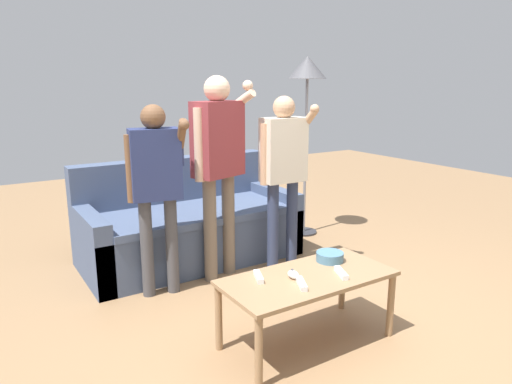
{
  "coord_description": "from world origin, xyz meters",
  "views": [
    {
      "loc": [
        -1.86,
        -2.19,
        1.58
      ],
      "look_at": [
        -0.19,
        0.43,
        0.85
      ],
      "focal_mm": 32.76,
      "sensor_mm": 36.0,
      "label": 1
    }
  ],
  "objects_px": {
    "game_remote_nunchuk": "(293,274)",
    "player_left": "(156,178)",
    "game_remote_wand_near": "(302,284)",
    "game_remote_wand_spare": "(341,273)",
    "couch": "(188,226)",
    "coffee_table": "(308,284)",
    "player_right": "(283,163)",
    "snack_bowl": "(330,257)",
    "floor_lamp": "(307,79)",
    "player_center": "(218,154)",
    "game_remote_wand_far": "(258,277)"
  },
  "relations": [
    {
      "from": "floor_lamp",
      "to": "player_right",
      "type": "distance_m",
      "value": 1.22
    },
    {
      "from": "game_remote_nunchuk",
      "to": "floor_lamp",
      "type": "distance_m",
      "value": 2.51
    },
    {
      "from": "game_remote_nunchuk",
      "to": "floor_lamp",
      "type": "relative_size",
      "value": 0.05
    },
    {
      "from": "coffee_table",
      "to": "game_remote_wand_far",
      "type": "relative_size",
      "value": 6.69
    },
    {
      "from": "game_remote_wand_far",
      "to": "snack_bowl",
      "type": "bearing_deg",
      "value": -0.84
    },
    {
      "from": "snack_bowl",
      "to": "player_center",
      "type": "distance_m",
      "value": 1.23
    },
    {
      "from": "player_center",
      "to": "game_remote_wand_near",
      "type": "xyz_separation_m",
      "value": [
        -0.16,
        -1.28,
        -0.57
      ]
    },
    {
      "from": "player_left",
      "to": "player_right",
      "type": "height_order",
      "value": "player_right"
    },
    {
      "from": "player_left",
      "to": "game_remote_wand_near",
      "type": "height_order",
      "value": "player_left"
    },
    {
      "from": "couch",
      "to": "player_right",
      "type": "xyz_separation_m",
      "value": [
        0.58,
        -0.66,
        0.62
      ]
    },
    {
      "from": "game_remote_nunchuk",
      "to": "player_right",
      "type": "distance_m",
      "value": 1.32
    },
    {
      "from": "game_remote_wand_spare",
      "to": "player_left",
      "type": "bearing_deg",
      "value": 118.65
    },
    {
      "from": "coffee_table",
      "to": "player_left",
      "type": "bearing_deg",
      "value": 113.81
    },
    {
      "from": "coffee_table",
      "to": "game_remote_nunchuk",
      "type": "height_order",
      "value": "game_remote_nunchuk"
    },
    {
      "from": "couch",
      "to": "game_remote_wand_far",
      "type": "bearing_deg",
      "value": -99.48
    },
    {
      "from": "couch",
      "to": "game_remote_nunchuk",
      "type": "xyz_separation_m",
      "value": [
        -0.09,
        -1.7,
        0.16
      ]
    },
    {
      "from": "snack_bowl",
      "to": "player_center",
      "type": "xyz_separation_m",
      "value": [
        -0.24,
        1.08,
        0.56
      ]
    },
    {
      "from": "snack_bowl",
      "to": "player_left",
      "type": "bearing_deg",
      "value": 126.97
    },
    {
      "from": "couch",
      "to": "snack_bowl",
      "type": "distance_m",
      "value": 1.64
    },
    {
      "from": "floor_lamp",
      "to": "player_center",
      "type": "height_order",
      "value": "floor_lamp"
    },
    {
      "from": "player_right",
      "to": "floor_lamp",
      "type": "bearing_deg",
      "value": 41.19
    },
    {
      "from": "player_center",
      "to": "player_right",
      "type": "distance_m",
      "value": 0.56
    },
    {
      "from": "game_remote_wand_near",
      "to": "game_remote_wand_spare",
      "type": "xyz_separation_m",
      "value": [
        0.3,
        -0.01,
        -0.0
      ]
    },
    {
      "from": "game_remote_wand_far",
      "to": "game_remote_wand_spare",
      "type": "bearing_deg",
      "value": -25.97
    },
    {
      "from": "game_remote_nunchuk",
      "to": "player_left",
      "type": "relative_size",
      "value": 0.06
    },
    {
      "from": "player_left",
      "to": "player_right",
      "type": "distance_m",
      "value": 1.08
    },
    {
      "from": "player_center",
      "to": "game_remote_wand_spare",
      "type": "xyz_separation_m",
      "value": [
        0.14,
        -1.29,
        -0.57
      ]
    },
    {
      "from": "couch",
      "to": "game_remote_wand_spare",
      "type": "bearing_deg",
      "value": -84.16
    },
    {
      "from": "coffee_table",
      "to": "player_center",
      "type": "height_order",
      "value": "player_center"
    },
    {
      "from": "coffee_table",
      "to": "player_right",
      "type": "distance_m",
      "value": 1.32
    },
    {
      "from": "snack_bowl",
      "to": "player_left",
      "type": "height_order",
      "value": "player_left"
    },
    {
      "from": "coffee_table",
      "to": "game_remote_wand_far",
      "type": "xyz_separation_m",
      "value": [
        -0.28,
        0.12,
        0.07
      ]
    },
    {
      "from": "player_center",
      "to": "game_remote_wand_far",
      "type": "height_order",
      "value": "player_center"
    },
    {
      "from": "floor_lamp",
      "to": "game_remote_wand_spare",
      "type": "relative_size",
      "value": 11.19
    },
    {
      "from": "floor_lamp",
      "to": "game_remote_nunchuk",
      "type": "bearing_deg",
      "value": -129.98
    },
    {
      "from": "floor_lamp",
      "to": "player_right",
      "type": "relative_size",
      "value": 1.24
    },
    {
      "from": "game_remote_nunchuk",
      "to": "game_remote_wand_far",
      "type": "xyz_separation_m",
      "value": [
        -0.18,
        0.1,
        -0.01
      ]
    },
    {
      "from": "game_remote_nunchuk",
      "to": "player_right",
      "type": "bearing_deg",
      "value": 57.22
    },
    {
      "from": "player_left",
      "to": "floor_lamp",
      "type": "bearing_deg",
      "value": 17.61
    },
    {
      "from": "game_remote_nunchuk",
      "to": "couch",
      "type": "bearing_deg",
      "value": 87.13
    },
    {
      "from": "game_remote_nunchuk",
      "to": "game_remote_wand_spare",
      "type": "xyz_separation_m",
      "value": [
        0.27,
        -0.12,
        -0.01
      ]
    },
    {
      "from": "game_remote_wand_far",
      "to": "game_remote_wand_spare",
      "type": "height_order",
      "value": "same"
    },
    {
      "from": "snack_bowl",
      "to": "game_remote_nunchuk",
      "type": "xyz_separation_m",
      "value": [
        -0.37,
        -0.09,
        -0.01
      ]
    },
    {
      "from": "couch",
      "to": "game_remote_wand_near",
      "type": "bearing_deg",
      "value": -93.54
    },
    {
      "from": "couch",
      "to": "floor_lamp",
      "type": "height_order",
      "value": "floor_lamp"
    },
    {
      "from": "couch",
      "to": "coffee_table",
      "type": "xyz_separation_m",
      "value": [
        0.01,
        -1.72,
        0.08
      ]
    },
    {
      "from": "game_remote_wand_spare",
      "to": "game_remote_wand_near",
      "type": "bearing_deg",
      "value": 179.03
    },
    {
      "from": "game_remote_wand_far",
      "to": "game_remote_wand_spare",
      "type": "distance_m",
      "value": 0.5
    },
    {
      "from": "player_center",
      "to": "game_remote_wand_spare",
      "type": "distance_m",
      "value": 1.42
    },
    {
      "from": "floor_lamp",
      "to": "game_remote_wand_spare",
      "type": "height_order",
      "value": "floor_lamp"
    }
  ]
}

